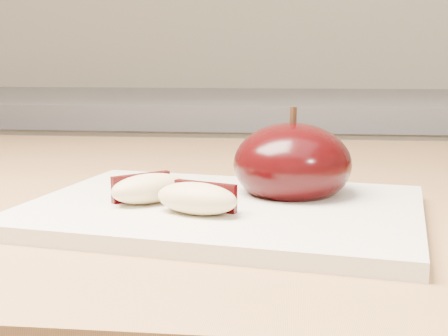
# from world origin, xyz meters

# --- Properties ---
(back_cabinet) EXTENTS (2.40, 0.62, 0.94)m
(back_cabinet) POSITION_xyz_m (0.00, 1.20, 0.47)
(back_cabinet) COLOR silver
(back_cabinet) RESTS_ON ground
(cutting_board) EXTENTS (0.30, 0.24, 0.01)m
(cutting_board) POSITION_xyz_m (-0.10, 0.37, 0.91)
(cutting_board) COLOR beige
(cutting_board) RESTS_ON island_counter
(apple_half) EXTENTS (0.10, 0.10, 0.07)m
(apple_half) POSITION_xyz_m (-0.05, 0.41, 0.93)
(apple_half) COLOR black
(apple_half) RESTS_ON cutting_board
(apple_wedge_a) EXTENTS (0.06, 0.06, 0.02)m
(apple_wedge_a) POSITION_xyz_m (-0.15, 0.37, 0.92)
(apple_wedge_a) COLOR #D4BC86
(apple_wedge_a) RESTS_ON cutting_board
(apple_wedge_b) EXTENTS (0.06, 0.05, 0.02)m
(apple_wedge_b) POSITION_xyz_m (-0.11, 0.34, 0.92)
(apple_wedge_b) COLOR #D4BC86
(apple_wedge_b) RESTS_ON cutting_board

